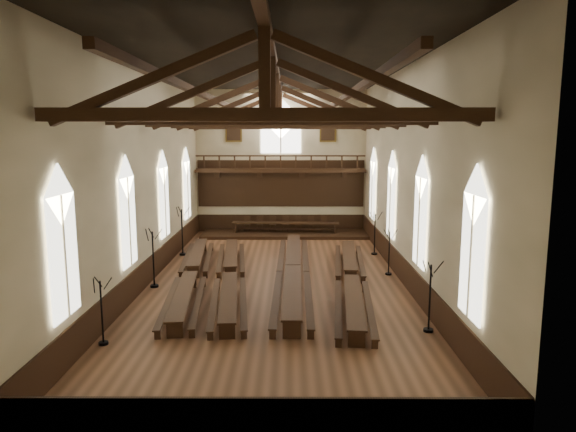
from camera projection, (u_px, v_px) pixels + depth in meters
name	position (u px, v px, depth m)	size (l,w,h in m)	color
ground	(276.00, 282.00, 24.22)	(26.00, 26.00, 0.00)	brown
room_walls	(276.00, 144.00, 23.20)	(26.00, 26.00, 26.00)	beige
wainscot_band	(276.00, 270.00, 24.12)	(12.00, 26.00, 1.20)	black
side_windows	(276.00, 204.00, 23.63)	(11.85, 19.80, 4.50)	white
end_window	(281.00, 130.00, 35.82)	(2.80, 0.12, 3.80)	silver
minstrels_gallery	(281.00, 177.00, 36.10)	(11.80, 1.24, 3.70)	#31200F
portraits	(281.00, 131.00, 35.83)	(7.75, 0.09, 1.45)	brown
roof_trusses	(276.00, 105.00, 22.92)	(11.70, 25.70, 2.80)	#31200F
refectory_row_a	(191.00, 272.00, 24.02)	(2.07, 14.04, 0.70)	#31200F
refectory_row_b	(230.00, 273.00, 23.90)	(2.03, 13.95, 0.69)	#31200F
refectory_row_c	(293.00, 269.00, 24.35)	(1.68, 14.75, 0.78)	#31200F
refectory_row_d	(352.00, 276.00, 23.30)	(2.04, 14.15, 0.71)	#31200F
dais	(285.00, 234.00, 35.45)	(11.40, 3.18, 0.21)	black
high_table	(285.00, 224.00, 35.35)	(7.41, 1.22, 0.69)	#31200F
high_chairs	(285.00, 223.00, 36.07)	(5.86, 0.46, 1.01)	#31200F
candelabrum_left_near	(102.00, 324.00, 16.92)	(0.63, 0.71, 2.31)	black
candelabrum_left_mid	(154.00, 269.00, 23.30)	(0.76, 0.84, 2.73)	black
candelabrum_left_far	(182.00, 240.00, 29.51)	(0.77, 0.87, 2.84)	black
candelabrum_right_near	(429.00, 310.00, 18.02)	(0.74, 0.78, 2.58)	black
candelabrum_right_mid	(389.00, 261.00, 25.39)	(0.70, 0.66, 2.31)	black
candelabrum_right_far	(375.00, 242.00, 29.67)	(0.77, 0.72, 2.53)	black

